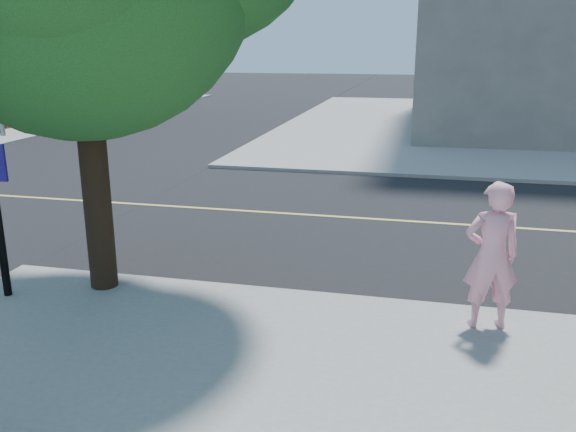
% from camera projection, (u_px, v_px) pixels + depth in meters
% --- Properties ---
extents(ground, '(140.00, 140.00, 0.00)m').
position_uv_depth(ground, '(76.00, 276.00, 10.02)').
color(ground, black).
rests_on(ground, ground).
extents(road_ew, '(140.00, 9.00, 0.01)m').
position_uv_depth(road_ew, '(182.00, 207.00, 14.24)').
color(road_ew, black).
rests_on(road_ew, ground).
extents(man_on_phone, '(0.80, 0.61, 1.97)m').
position_uv_depth(man_on_phone, '(492.00, 256.00, 7.74)').
color(man_on_phone, '#FEA4BD').
rests_on(man_on_phone, sidewalk_se).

